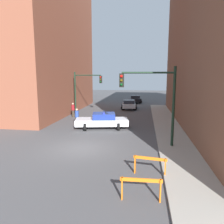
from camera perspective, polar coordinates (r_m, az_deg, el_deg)
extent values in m
plane|color=#4C4C4F|center=(14.73, -7.91, -9.33)|extent=(120.00, 120.00, 0.00)
cube|color=#9E998E|center=(14.32, 17.03, -9.97)|extent=(2.40, 44.00, 0.12)
cube|color=brown|center=(32.68, -23.02, 22.63)|extent=(14.00, 20.00, 25.18)
cylinder|color=black|center=(14.71, 15.76, 1.27)|extent=(0.18, 0.18, 5.20)
cylinder|color=black|center=(14.45, 9.36, 10.11)|extent=(3.40, 0.12, 0.12)
cube|color=black|center=(14.54, 2.52, 8.25)|extent=(0.30, 0.22, 0.90)
sphere|color=red|center=(14.39, 2.46, 9.31)|extent=(0.18, 0.18, 0.18)
sphere|color=#4C3D0C|center=(14.39, 2.46, 8.24)|extent=(0.18, 0.18, 0.18)
sphere|color=#0C4219|center=(14.40, 2.45, 7.16)|extent=(0.18, 0.18, 0.18)
cylinder|color=black|center=(27.22, -9.57, 4.82)|extent=(0.18, 0.18, 5.20)
cylinder|color=black|center=(26.69, -6.39, 9.53)|extent=(3.20, 0.12, 0.12)
cube|color=black|center=(26.33, -2.97, 8.49)|extent=(0.30, 0.22, 0.90)
sphere|color=red|center=(26.18, -3.04, 9.07)|extent=(0.18, 0.18, 0.18)
sphere|color=#4C3D0C|center=(26.19, -3.03, 8.48)|extent=(0.18, 0.18, 0.18)
sphere|color=#0C4219|center=(26.19, -3.02, 7.89)|extent=(0.18, 0.18, 0.18)
cube|color=white|center=(19.83, -2.67, -2.56)|extent=(4.96, 2.68, 0.55)
cube|color=navy|center=(19.72, -2.14, -1.04)|extent=(2.24, 1.96, 0.52)
cylinder|color=black|center=(19.13, -7.07, -3.91)|extent=(0.34, 0.69, 0.66)
cylinder|color=black|center=(20.79, -6.67, -2.83)|extent=(0.34, 0.69, 0.66)
cylinder|color=black|center=(19.10, 1.69, -3.87)|extent=(0.34, 0.69, 0.66)
cylinder|color=black|center=(20.76, 1.38, -2.79)|extent=(0.34, 0.69, 0.66)
cube|color=#2633BF|center=(19.67, -2.14, -0.12)|extent=(0.45, 1.40, 0.12)
cube|color=silver|center=(31.72, 4.46, 1.86)|extent=(2.09, 4.41, 0.52)
cube|color=#232833|center=(31.49, 4.47, 2.72)|extent=(1.70, 1.91, 0.48)
cylinder|color=black|center=(33.09, 3.03, 1.73)|extent=(0.63, 0.26, 0.62)
cylinder|color=black|center=(33.08, 5.90, 1.70)|extent=(0.63, 0.26, 0.62)
cylinder|color=black|center=(30.45, 2.89, 1.07)|extent=(0.63, 0.26, 0.62)
cylinder|color=black|center=(30.44, 6.01, 1.03)|extent=(0.63, 0.26, 0.62)
cube|color=black|center=(39.48, 6.14, 3.31)|extent=(1.95, 4.36, 0.52)
cube|color=#232833|center=(39.26, 6.15, 4.01)|extent=(1.65, 1.86, 0.48)
cylinder|color=black|center=(40.84, 4.98, 3.17)|extent=(0.63, 0.24, 0.62)
cylinder|color=black|center=(40.83, 7.31, 3.13)|extent=(0.63, 0.24, 0.62)
cylinder|color=black|center=(38.19, 4.87, 2.74)|extent=(0.63, 0.24, 0.62)
cylinder|color=black|center=(38.18, 7.36, 2.69)|extent=(0.63, 0.24, 0.62)
cylinder|color=#382D23|center=(21.17, -9.13, -2.44)|extent=(0.35, 0.35, 0.82)
cylinder|color=navy|center=(21.04, -9.18, -0.52)|extent=(0.45, 0.45, 0.62)
sphere|color=tan|center=(20.97, -9.21, 0.61)|extent=(0.28, 0.28, 0.22)
cylinder|color=#382D23|center=(25.60, -10.11, -0.42)|extent=(0.31, 0.31, 0.82)
cylinder|color=maroon|center=(25.49, -10.16, 1.17)|extent=(0.39, 0.39, 0.62)
sphere|color=tan|center=(25.43, -10.19, 2.11)|extent=(0.24, 0.24, 0.22)
cube|color=orange|center=(8.68, 7.63, -17.21)|extent=(1.60, 0.09, 0.14)
cube|color=orange|center=(8.88, 2.65, -19.28)|extent=(0.05, 0.16, 0.90)
cube|color=orange|center=(8.90, 12.50, -19.41)|extent=(0.05, 0.16, 0.90)
cube|color=orange|center=(10.77, 9.91, -11.86)|extent=(1.59, 0.30, 0.14)
cube|color=orange|center=(11.02, 6.04, -13.40)|extent=(0.07, 0.17, 0.90)
cube|color=orange|center=(10.85, 13.74, -13.99)|extent=(0.07, 0.17, 0.90)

